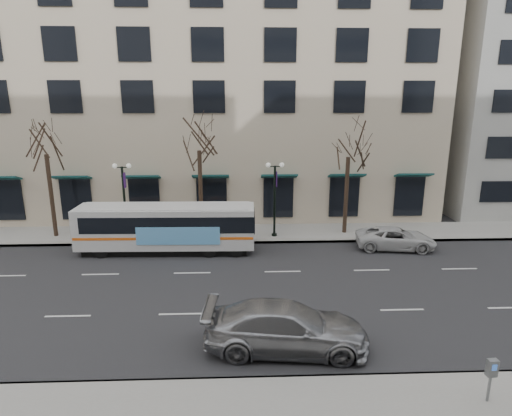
{
  "coord_description": "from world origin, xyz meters",
  "views": [
    {
      "loc": [
        2.66,
        -19.68,
        9.39
      ],
      "look_at": [
        3.47,
        1.01,
        4.0
      ],
      "focal_mm": 30.0,
      "sensor_mm": 36.0,
      "label": 1
    }
  ],
  "objects_px": {
    "city_bus": "(168,227)",
    "pay_station": "(492,371)",
    "tree_far_left": "(44,140)",
    "silver_car": "(286,327)",
    "lamp_post_left": "(124,197)",
    "white_pickup": "(396,238)",
    "tree_far_mid": "(199,136)",
    "tree_far_right": "(349,143)",
    "lamp_post_right": "(275,196)"
  },
  "relations": [
    {
      "from": "city_bus",
      "to": "pay_station",
      "type": "xyz_separation_m",
      "value": [
        12.19,
        -14.31,
        -0.41
      ]
    },
    {
      "from": "tree_far_left",
      "to": "silver_car",
      "type": "relative_size",
      "value": 1.33
    },
    {
      "from": "lamp_post_left",
      "to": "silver_car",
      "type": "relative_size",
      "value": 0.83
    },
    {
      "from": "silver_car",
      "to": "lamp_post_left",
      "type": "bearing_deg",
      "value": 39.85
    },
    {
      "from": "pay_station",
      "to": "white_pickup",
      "type": "bearing_deg",
      "value": 77.38
    },
    {
      "from": "tree_far_mid",
      "to": "silver_car",
      "type": "bearing_deg",
      "value": -72.6
    },
    {
      "from": "white_pickup",
      "to": "city_bus",
      "type": "bearing_deg",
      "value": 97.57
    },
    {
      "from": "silver_car",
      "to": "white_pickup",
      "type": "bearing_deg",
      "value": -31.96
    },
    {
      "from": "lamp_post_left",
      "to": "pay_station",
      "type": "xyz_separation_m",
      "value": [
        15.35,
        -16.71,
        -1.74
      ]
    },
    {
      "from": "tree_far_left",
      "to": "tree_far_right",
      "type": "distance_m",
      "value": 20.0
    },
    {
      "from": "tree_far_mid",
      "to": "tree_far_right",
      "type": "xyz_separation_m",
      "value": [
        10.0,
        -0.0,
        -0.48
      ]
    },
    {
      "from": "tree_far_mid",
      "to": "city_bus",
      "type": "relative_size",
      "value": 0.78
    },
    {
      "from": "silver_car",
      "to": "lamp_post_right",
      "type": "bearing_deg",
      "value": 2.09
    },
    {
      "from": "tree_far_left",
      "to": "city_bus",
      "type": "distance_m",
      "value": 10.08
    },
    {
      "from": "lamp_post_right",
      "to": "silver_car",
      "type": "distance_m",
      "value": 13.53
    },
    {
      "from": "tree_far_left",
      "to": "pay_station",
      "type": "xyz_separation_m",
      "value": [
        20.36,
        -17.31,
        -5.49
      ]
    },
    {
      "from": "tree_far_mid",
      "to": "silver_car",
      "type": "xyz_separation_m",
      "value": [
        4.37,
        -13.96,
        -6.0
      ]
    },
    {
      "from": "silver_car",
      "to": "white_pickup",
      "type": "relative_size",
      "value": 1.27
    },
    {
      "from": "tree_far_right",
      "to": "pay_station",
      "type": "height_order",
      "value": "tree_far_right"
    },
    {
      "from": "white_pickup",
      "to": "pay_station",
      "type": "bearing_deg",
      "value": 178.94
    },
    {
      "from": "lamp_post_right",
      "to": "tree_far_right",
      "type": "bearing_deg",
      "value": 6.85
    },
    {
      "from": "tree_far_mid",
      "to": "silver_car",
      "type": "distance_m",
      "value": 15.81
    },
    {
      "from": "city_bus",
      "to": "white_pickup",
      "type": "distance_m",
      "value": 14.4
    },
    {
      "from": "silver_car",
      "to": "white_pickup",
      "type": "distance_m",
      "value": 13.65
    },
    {
      "from": "tree_far_right",
      "to": "lamp_post_right",
      "type": "height_order",
      "value": "tree_far_right"
    },
    {
      "from": "city_bus",
      "to": "pay_station",
      "type": "distance_m",
      "value": 18.8
    },
    {
      "from": "tree_far_right",
      "to": "city_bus",
      "type": "distance_m",
      "value": 13.12
    },
    {
      "from": "tree_far_right",
      "to": "white_pickup",
      "type": "distance_m",
      "value": 6.96
    },
    {
      "from": "white_pickup",
      "to": "lamp_post_left",
      "type": "bearing_deg",
      "value": 89.77
    },
    {
      "from": "tree_far_mid",
      "to": "city_bus",
      "type": "distance_m",
      "value": 6.35
    },
    {
      "from": "tree_far_mid",
      "to": "lamp_post_right",
      "type": "bearing_deg",
      "value": -6.83
    },
    {
      "from": "tree_far_mid",
      "to": "lamp_post_left",
      "type": "distance_m",
      "value": 6.4
    },
    {
      "from": "lamp_post_right",
      "to": "lamp_post_left",
      "type": "bearing_deg",
      "value": 180.0
    },
    {
      "from": "tree_far_right",
      "to": "silver_car",
      "type": "height_order",
      "value": "tree_far_right"
    },
    {
      "from": "silver_car",
      "to": "pay_station",
      "type": "distance_m",
      "value": 6.87
    },
    {
      "from": "tree_far_right",
      "to": "pay_station",
      "type": "bearing_deg",
      "value": -88.8
    },
    {
      "from": "white_pickup",
      "to": "tree_far_right",
      "type": "bearing_deg",
      "value": 47.76
    },
    {
      "from": "pay_station",
      "to": "tree_far_right",
      "type": "bearing_deg",
      "value": 87.26
    },
    {
      "from": "lamp_post_left",
      "to": "lamp_post_right",
      "type": "relative_size",
      "value": 1.0
    },
    {
      "from": "tree_far_left",
      "to": "city_bus",
      "type": "relative_size",
      "value": 0.76
    },
    {
      "from": "tree_far_mid",
      "to": "lamp_post_left",
      "type": "xyz_separation_m",
      "value": [
        -4.99,
        -0.6,
        -3.96
      ]
    },
    {
      "from": "city_bus",
      "to": "tree_far_mid",
      "type": "bearing_deg",
      "value": 59.92
    },
    {
      "from": "lamp_post_left",
      "to": "pay_station",
      "type": "distance_m",
      "value": 22.76
    },
    {
      "from": "tree_far_mid",
      "to": "lamp_post_right",
      "type": "relative_size",
      "value": 1.64
    },
    {
      "from": "tree_far_mid",
      "to": "city_bus",
      "type": "height_order",
      "value": "tree_far_mid"
    },
    {
      "from": "tree_far_mid",
      "to": "lamp_post_right",
      "type": "height_order",
      "value": "tree_far_mid"
    },
    {
      "from": "tree_far_mid",
      "to": "silver_car",
      "type": "relative_size",
      "value": 1.37
    },
    {
      "from": "lamp_post_right",
      "to": "pay_station",
      "type": "height_order",
      "value": "lamp_post_right"
    },
    {
      "from": "lamp_post_right",
      "to": "pay_station",
      "type": "relative_size",
      "value": 3.57
    },
    {
      "from": "tree_far_right",
      "to": "white_pickup",
      "type": "bearing_deg",
      "value": -49.87
    }
  ]
}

